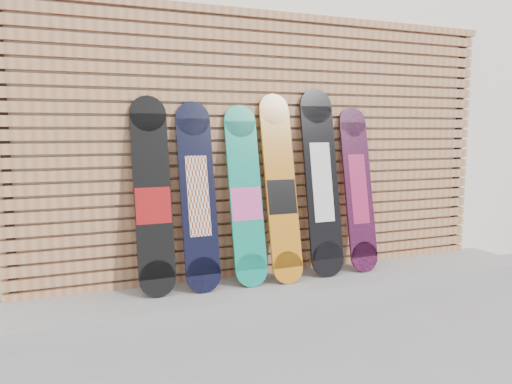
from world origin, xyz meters
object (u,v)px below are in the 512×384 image
Objects in this scene: snowboard_1 at (198,196)px; snowboard_2 at (246,196)px; snowboard_0 at (153,197)px; snowboard_4 at (322,182)px; snowboard_5 at (358,189)px; snowboard_3 at (281,189)px.

snowboard_2 is (0.39, -0.00, -0.02)m from snowboard_1.
snowboard_0 is 0.94× the size of snowboard_4.
snowboard_4 reaches higher than snowboard_5.
snowboard_0 is at bearing 178.16° from snowboard_3.
snowboard_5 is (0.76, 0.03, -0.04)m from snowboard_3.
snowboard_1 is at bearing 178.16° from snowboard_3.
snowboard_3 is 0.97× the size of snowboard_4.
snowboard_2 is 1.00× the size of snowboard_5.
snowboard_2 is 0.91× the size of snowboard_4.
snowboard_1 is at bearing -179.78° from snowboard_4.
snowboard_3 reaches higher than snowboard_5.
snowboard_0 is 1.42m from snowboard_4.
snowboard_2 is 0.94× the size of snowboard_3.
snowboard_5 is (0.37, 0.01, -0.07)m from snowboard_4.
snowboard_0 is 1.03m from snowboard_3.
snowboard_5 is at bearing 0.78° from snowboard_4.
snowboard_1 reaches higher than snowboard_5.
snowboard_2 is at bearing -179.29° from snowboard_5.
snowboard_4 reaches higher than snowboard_1.
snowboard_3 is (0.30, -0.02, 0.05)m from snowboard_2.
snowboard_3 is at bearing -1.84° from snowboard_1.
snowboard_2 reaches higher than snowboard_5.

